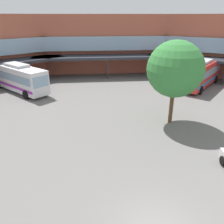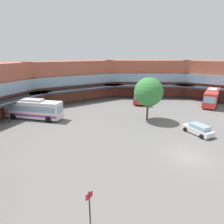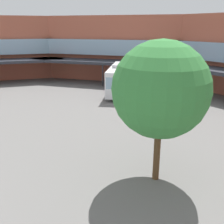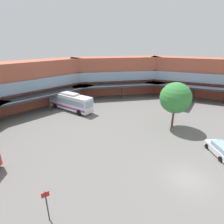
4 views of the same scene
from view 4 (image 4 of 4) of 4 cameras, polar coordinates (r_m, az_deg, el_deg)
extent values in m
plane|color=slate|center=(22.07, 22.47, -18.83)|extent=(121.42, 121.42, 0.00)
cube|color=#AD5942|center=(53.74, 24.83, 9.97)|extent=(19.36, 22.39, 9.73)
cube|color=#8CADC6|center=(53.10, 24.89, 10.21)|extent=(18.08, 20.67, 2.27)
cube|color=#282B33|center=(49.14, 24.52, 7.17)|extent=(17.78, 21.16, 0.40)
cylinder|color=#2D2D33|center=(47.96, 24.21, 4.89)|extent=(0.20, 0.20, 3.24)
cube|color=#AD5942|center=(51.20, 1.25, 11.43)|extent=(24.45, 12.79, 9.73)
cube|color=#8CADC6|center=(50.57, 1.41, 11.67)|extent=(22.26, 12.32, 2.27)
cube|color=#282B33|center=(46.74, 2.56, 8.43)|extent=(23.86, 10.89, 0.40)
cylinder|color=#2D2D33|center=(45.63, 3.00, 6.00)|extent=(0.20, 0.20, 3.24)
cube|color=#AD5942|center=(44.85, -23.35, 8.29)|extent=(24.45, 12.79, 9.73)
cube|color=#8CADC6|center=(44.25, -23.10, 8.60)|extent=(22.26, 12.32, 2.27)
cube|color=#282B33|center=(40.75, -20.20, 5.19)|extent=(23.86, 10.89, 0.40)
cylinder|color=#2D2D33|center=(39.81, -18.87, 2.55)|extent=(0.20, 0.20, 3.24)
cube|color=white|center=(39.10, -12.87, 3.20)|extent=(6.89, 10.49, 3.00)
cube|color=#8CADC6|center=(39.00, -12.92, 3.70)|extent=(6.65, 9.94, 0.96)
cube|color=purple|center=(39.37, -12.77, 2.04)|extent=(6.82, 10.31, 0.36)
cube|color=#8CADC6|center=(35.46, -7.19, 2.32)|extent=(1.97, 1.07, 1.32)
cube|color=#B2B2B7|center=(38.63, -13.08, 5.57)|extent=(3.22, 4.15, 0.36)
cylinder|color=black|center=(37.90, -7.69, 0.89)|extent=(0.76, 1.12, 1.10)
cylinder|color=black|center=(36.28, -10.27, -0.22)|extent=(0.76, 1.12, 1.10)
cylinder|color=black|center=(42.84, -14.79, 2.78)|extent=(0.76, 1.12, 1.10)
cylinder|color=black|center=(41.41, -17.33, 1.87)|extent=(0.76, 1.12, 1.10)
cube|color=red|center=(45.44, 20.79, 4.91)|extent=(10.22, 7.38, 3.08)
cube|color=#8CADC6|center=(45.35, 20.85, 5.36)|extent=(9.71, 7.12, 0.99)
cube|color=#267FBF|center=(45.67, 20.65, 3.87)|extent=(10.06, 7.30, 0.37)
cube|color=#8CADC6|center=(40.50, 19.35, 3.75)|extent=(1.23, 2.01, 1.36)
cube|color=#B2B2B7|center=(45.03, 21.07, 7.00)|extent=(4.12, 3.41, 0.36)
cylinder|color=black|center=(42.30, 21.25, 1.77)|extent=(1.10, 0.81, 1.10)
cylinder|color=black|center=(42.76, 17.91, 2.41)|extent=(1.10, 0.81, 1.10)
cylinder|color=black|center=(48.95, 22.90, 4.08)|extent=(1.10, 0.81, 1.10)
cylinder|color=black|center=(49.35, 19.99, 4.62)|extent=(1.10, 0.81, 1.10)
cube|color=silver|center=(27.64, 30.80, -10.31)|extent=(3.40, 4.75, 0.75)
cube|color=#8CADC6|center=(27.15, 31.36, -9.34)|extent=(2.50, 3.05, 0.60)
cylinder|color=black|center=(28.26, 27.56, -9.49)|extent=(0.46, 0.69, 0.66)
cylinder|color=black|center=(29.24, 30.58, -9.05)|extent=(0.46, 0.69, 0.66)
cylinder|color=black|center=(26.28, 30.85, -12.55)|extent=(0.46, 0.69, 0.66)
cylinder|color=brown|center=(32.07, 18.56, -1.38)|extent=(0.36, 0.36, 3.77)
sphere|color=#38843D|center=(31.02, 19.26, 4.20)|extent=(5.02, 5.02, 5.02)
cylinder|color=#2D2D33|center=(16.98, -19.61, -26.04)|extent=(0.10, 0.10, 2.97)
cube|color=red|center=(16.15, -20.17, -23.14)|extent=(0.60, 0.06, 0.44)
camera|label=1|loc=(10.68, 38.66, -6.41)|focal=37.33mm
camera|label=2|loc=(7.76, -76.11, -12.58)|focal=29.60mm
camera|label=3|loc=(29.15, 45.16, 4.26)|focal=42.16mm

